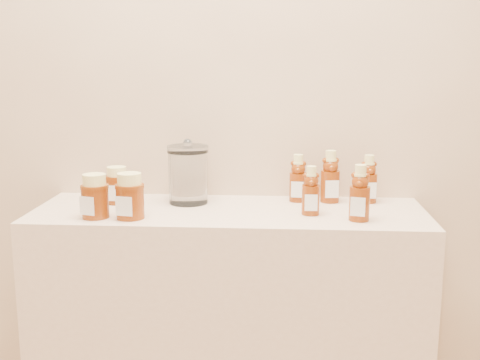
# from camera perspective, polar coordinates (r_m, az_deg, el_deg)

# --- Properties ---
(wall_back) EXTENTS (3.50, 0.02, 2.70)m
(wall_back) POSITION_cam_1_polar(r_m,az_deg,el_deg) (1.99, -0.59, 11.30)
(wall_back) COLOR tan
(wall_back) RESTS_ON ground
(display_table) EXTENTS (1.20, 0.40, 0.90)m
(display_table) POSITION_cam_1_polar(r_m,az_deg,el_deg) (2.00, -1.00, -15.42)
(display_table) COLOR beige
(display_table) RESTS_ON ground
(bear_bottle_back_left) EXTENTS (0.06, 0.06, 0.17)m
(bear_bottle_back_left) POSITION_cam_1_polar(r_m,az_deg,el_deg) (1.95, 5.53, 0.48)
(bear_bottle_back_left) COLOR #682508
(bear_bottle_back_left) RESTS_ON display_table
(bear_bottle_back_mid) EXTENTS (0.07, 0.07, 0.19)m
(bear_bottle_back_mid) POSITION_cam_1_polar(r_m,az_deg,el_deg) (1.95, 8.56, 0.66)
(bear_bottle_back_mid) COLOR #682508
(bear_bottle_back_mid) RESTS_ON display_table
(bear_bottle_back_right) EXTENTS (0.07, 0.07, 0.17)m
(bear_bottle_back_right) POSITION_cam_1_polar(r_m,az_deg,el_deg) (1.97, 12.09, 0.40)
(bear_bottle_back_right) COLOR #682508
(bear_bottle_back_right) RESTS_ON display_table
(bear_bottle_front_left) EXTENTS (0.06, 0.06, 0.16)m
(bear_bottle_front_left) POSITION_cam_1_polar(r_m,az_deg,el_deg) (1.78, 6.74, -0.69)
(bear_bottle_front_left) COLOR #682508
(bear_bottle_front_left) RESTS_ON display_table
(bear_bottle_front_right) EXTENTS (0.08, 0.08, 0.18)m
(bear_bottle_front_right) POSITION_cam_1_polar(r_m,az_deg,el_deg) (1.74, 11.30, -0.85)
(bear_bottle_front_right) COLOR #682508
(bear_bottle_front_right) RESTS_ON display_table
(honey_jar_left) EXTENTS (0.10, 0.10, 0.13)m
(honey_jar_left) POSITION_cam_1_polar(r_m,az_deg,el_deg) (1.79, -13.59, -1.48)
(honey_jar_left) COLOR #682508
(honey_jar_left) RESTS_ON display_table
(honey_jar_back) EXTENTS (0.08, 0.08, 0.12)m
(honey_jar_back) POSITION_cam_1_polar(r_m,az_deg,el_deg) (1.96, -11.58, -0.47)
(honey_jar_back) COLOR #682508
(honey_jar_back) RESTS_ON display_table
(honey_jar_front) EXTENTS (0.10, 0.10, 0.13)m
(honey_jar_front) POSITION_cam_1_polar(r_m,az_deg,el_deg) (1.76, -10.40, -1.49)
(honey_jar_front) COLOR #682508
(honey_jar_front) RESTS_ON display_table
(glass_canister) EXTENTS (0.15, 0.15, 0.20)m
(glass_canister) POSITION_cam_1_polar(r_m,az_deg,el_deg) (1.92, -4.95, 0.75)
(glass_canister) COLOR white
(glass_canister) RESTS_ON display_table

